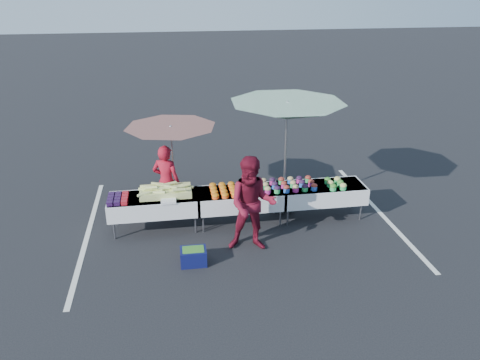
{
  "coord_description": "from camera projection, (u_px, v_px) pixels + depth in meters",
  "views": [
    {
      "loc": [
        -1.41,
        -8.85,
        4.88
      ],
      "look_at": [
        0.0,
        0.0,
        1.0
      ],
      "focal_mm": 35.0,
      "sensor_mm": 36.0,
      "label": 1
    }
  ],
  "objects": [
    {
      "name": "stripe_right",
      "position": [
        379.0,
        211.0,
        10.62
      ],
      "size": [
        0.1,
        5.0,
        0.0
      ],
      "primitive_type": "cube",
      "color": "silver",
      "rests_on": "ground"
    },
    {
      "name": "umbrella_right",
      "position": [
        287.0,
        112.0,
        9.82
      ],
      "size": [
        3.18,
        3.18,
        2.53
      ],
      "rotation": [
        0.0,
        0.0,
        0.35
      ],
      "color": "black",
      "rests_on": "ground"
    },
    {
      "name": "potato_cups",
      "position": [
        284.0,
        184.0,
        9.96
      ],
      "size": [
        1.34,
        0.58,
        0.16
      ],
      "color": "blue",
      "rests_on": "table_right"
    },
    {
      "name": "berry_punnets",
      "position": [
        118.0,
        198.0,
        9.43
      ],
      "size": [
        0.4,
        0.54,
        0.08
      ],
      "color": "black",
      "rests_on": "table_left"
    },
    {
      "name": "stripe_left",
      "position": [
        88.0,
        234.0,
        9.69
      ],
      "size": [
        0.1,
        5.0,
        0.0
      ],
      "primitive_type": "cube",
      "color": "silver",
      "rests_on": "ground"
    },
    {
      "name": "corn_pile",
      "position": [
        166.0,
        191.0,
        9.64
      ],
      "size": [
        1.16,
        0.57,
        0.26
      ],
      "color": "#A3B05A",
      "rests_on": "table_left"
    },
    {
      "name": "ground",
      "position": [
        240.0,
        222.0,
        10.16
      ],
      "size": [
        80.0,
        80.0,
        0.0
      ],
      "primitive_type": "plane",
      "color": "black"
    },
    {
      "name": "vendor",
      "position": [
        166.0,
        182.0,
        10.11
      ],
      "size": [
        0.71,
        0.6,
        1.66
      ],
      "primitive_type": "imported",
      "rotation": [
        0.0,
        0.0,
        2.74
      ],
      "color": "maroon",
      "rests_on": "ground"
    },
    {
      "name": "plastic_bags",
      "position": [
        169.0,
        201.0,
        9.36
      ],
      "size": [
        0.3,
        0.25,
        0.05
      ],
      "primitive_type": "cube",
      "color": "white",
      "rests_on": "table_left"
    },
    {
      "name": "table_right",
      "position": [
        321.0,
        192.0,
        10.19
      ],
      "size": [
        1.86,
        0.81,
        0.75
      ],
      "color": "white",
      "rests_on": "ground"
    },
    {
      "name": "bean_baskets",
      "position": [
        335.0,
        183.0,
        10.04
      ],
      "size": [
        0.36,
        0.5,
        0.15
      ],
      "color": "green",
      "rests_on": "table_right"
    },
    {
      "name": "carrot_bowls",
      "position": [
        224.0,
        190.0,
        9.78
      ],
      "size": [
        0.55,
        0.69,
        0.11
      ],
      "color": "#FD571C",
      "rests_on": "table_center"
    },
    {
      "name": "table_center",
      "position": [
        240.0,
        198.0,
        9.93
      ],
      "size": [
        1.86,
        0.81,
        0.75
      ],
      "color": "white",
      "rests_on": "ground"
    },
    {
      "name": "storage_bin",
      "position": [
        193.0,
        256.0,
        8.62
      ],
      "size": [
        0.49,
        0.36,
        0.31
      ],
      "rotation": [
        0.0,
        0.0,
        -0.02
      ],
      "color": "#0E1248",
      "rests_on": "ground"
    },
    {
      "name": "customer",
      "position": [
        252.0,
        205.0,
        8.82
      ],
      "size": [
        1.04,
        0.87,
        1.89
      ],
      "primitive_type": "imported",
      "rotation": [
        0.0,
        0.0,
        -0.18
      ],
      "color": "maroon",
      "rests_on": "ground"
    },
    {
      "name": "umbrella_left",
      "position": [
        171.0,
        134.0,
        9.96
      ],
      "size": [
        2.29,
        2.29,
        2.01
      ],
      "rotation": [
        0.0,
        0.0,
        0.18
      ],
      "color": "black",
      "rests_on": "ground"
    },
    {
      "name": "table_left",
      "position": [
        154.0,
        204.0,
        9.67
      ],
      "size": [
        1.86,
        0.81,
        0.75
      ],
      "color": "white",
      "rests_on": "ground"
    }
  ]
}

